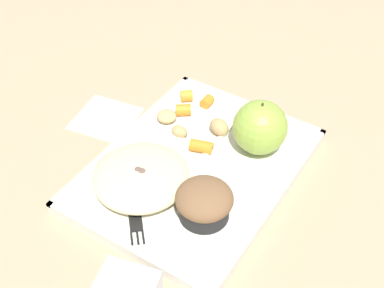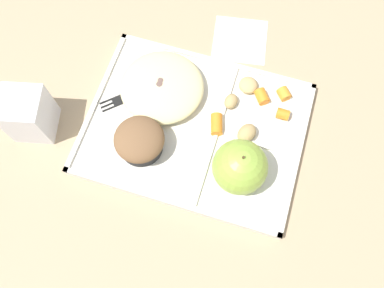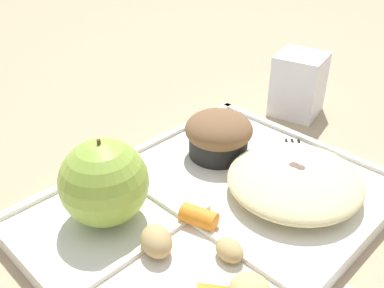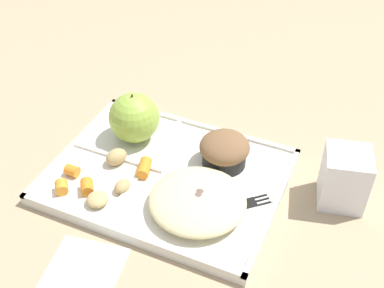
{
  "view_description": "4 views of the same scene",
  "coord_description": "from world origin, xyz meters",
  "px_view_note": "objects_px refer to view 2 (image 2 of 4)",
  "views": [
    {
      "loc": [
        0.5,
        0.31,
        0.62
      ],
      "look_at": [
        0.0,
        -0.01,
        0.06
      ],
      "focal_mm": 50.68,
      "sensor_mm": 36.0,
      "label": 1
    },
    {
      "loc": [
        -0.08,
        0.26,
        0.65
      ],
      "look_at": [
        -0.01,
        0.04,
        0.05
      ],
      "focal_mm": 37.46,
      "sensor_mm": 36.0,
      "label": 2
    },
    {
      "loc": [
        -0.27,
        -0.23,
        0.31
      ],
      "look_at": [
        0.02,
        0.05,
        0.06
      ],
      "focal_mm": 40.16,
      "sensor_mm": 36.0,
      "label": 3
    },
    {
      "loc": [
        0.27,
        -0.52,
        0.58
      ],
      "look_at": [
        0.02,
        0.06,
        0.04
      ],
      "focal_mm": 46.69,
      "sensor_mm": 36.0,
      "label": 4
    }
  ],
  "objects_px": {
    "bran_muffin": "(140,141)",
    "milk_carton": "(29,114)",
    "lunch_tray": "(195,129)",
    "plastic_fork": "(135,94)",
    "green_apple": "(240,167)"
  },
  "relations": [
    {
      "from": "lunch_tray",
      "to": "milk_carton",
      "type": "height_order",
      "value": "milk_carton"
    },
    {
      "from": "bran_muffin",
      "to": "plastic_fork",
      "type": "bearing_deg",
      "value": -64.03
    },
    {
      "from": "green_apple",
      "to": "plastic_fork",
      "type": "bearing_deg",
      "value": -23.45
    },
    {
      "from": "lunch_tray",
      "to": "milk_carton",
      "type": "xyz_separation_m",
      "value": [
        0.27,
        0.07,
        0.04
      ]
    },
    {
      "from": "lunch_tray",
      "to": "bran_muffin",
      "type": "height_order",
      "value": "bran_muffin"
    },
    {
      "from": "lunch_tray",
      "to": "plastic_fork",
      "type": "bearing_deg",
      "value": -14.13
    },
    {
      "from": "plastic_fork",
      "to": "milk_carton",
      "type": "bearing_deg",
      "value": 34.9
    },
    {
      "from": "lunch_tray",
      "to": "milk_carton",
      "type": "distance_m",
      "value": 0.28
    },
    {
      "from": "lunch_tray",
      "to": "milk_carton",
      "type": "relative_size",
      "value": 3.96
    },
    {
      "from": "lunch_tray",
      "to": "green_apple",
      "type": "height_order",
      "value": "green_apple"
    },
    {
      "from": "plastic_fork",
      "to": "green_apple",
      "type": "bearing_deg",
      "value": 156.55
    },
    {
      "from": "green_apple",
      "to": "bran_muffin",
      "type": "height_order",
      "value": "green_apple"
    },
    {
      "from": "bran_muffin",
      "to": "milk_carton",
      "type": "xyz_separation_m",
      "value": [
        0.19,
        0.01,
        0.0
      ]
    },
    {
      "from": "lunch_tray",
      "to": "green_apple",
      "type": "bearing_deg",
      "value": 146.03
    },
    {
      "from": "bran_muffin",
      "to": "milk_carton",
      "type": "bearing_deg",
      "value": 3.23
    }
  ]
}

